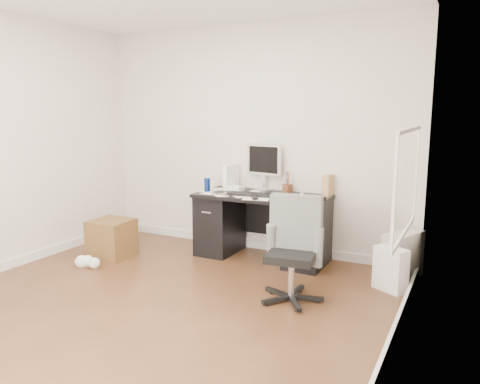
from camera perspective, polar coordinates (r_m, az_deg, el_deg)
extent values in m
plane|color=#432815|center=(4.30, -10.50, -13.42)|extent=(4.00, 4.00, 0.00)
cube|color=beige|center=(5.68, 1.42, 6.46)|extent=(4.00, 0.02, 2.70)
cube|color=beige|center=(3.17, 18.85, 3.18)|extent=(0.02, 4.00, 2.70)
cube|color=silver|center=(5.89, 1.31, -6.28)|extent=(4.00, 0.03, 0.10)
cube|color=silver|center=(3.55, 17.38, -18.10)|extent=(0.03, 4.00, 0.10)
cube|color=silver|center=(5.65, -26.93, -8.09)|extent=(0.03, 4.00, 0.10)
cube|color=black|center=(5.31, 2.70, -0.53)|extent=(1.50, 0.70, 0.04)
cube|color=black|center=(5.63, -2.46, -3.83)|extent=(0.40, 0.60, 0.71)
cube|color=black|center=(5.20, 8.22, -5.09)|extent=(0.40, 0.60, 0.71)
cube|color=black|center=(5.66, 4.04, -2.73)|extent=(0.70, 0.03, 0.51)
cube|color=black|center=(5.23, 1.19, -0.30)|extent=(0.52, 0.23, 0.03)
sphere|color=silver|center=(5.14, 7.56, -0.38)|extent=(0.08, 0.08, 0.06)
cylinder|color=navy|center=(5.51, -4.03, 0.89)|extent=(0.09, 0.09, 0.16)
cube|color=white|center=(5.64, -1.10, 1.83)|extent=(0.16, 0.27, 0.30)
cube|color=#9C784B|center=(5.29, 10.67, 0.79)|extent=(0.11, 0.21, 0.24)
cube|color=yellow|center=(5.00, 9.02, -0.84)|extent=(0.21, 0.24, 0.04)
cube|color=#A9A599|center=(5.08, 19.19, -7.29)|extent=(0.38, 0.52, 0.48)
cube|color=silver|center=(4.70, 17.88, -8.95)|extent=(0.38, 0.35, 0.42)
cube|color=#513918|center=(5.68, -15.34, -5.47)|extent=(0.45, 0.45, 0.44)
cube|color=slate|center=(5.43, 8.63, -7.31)|extent=(0.38, 0.33, 0.19)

